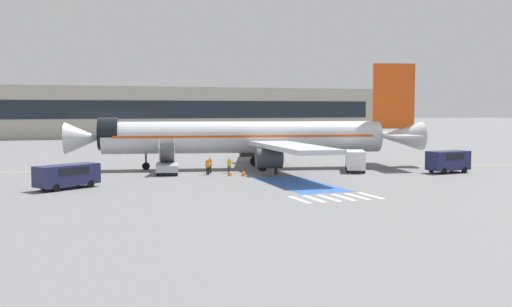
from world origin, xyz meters
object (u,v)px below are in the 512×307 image
at_px(service_van_0, 355,159).
at_px(airliner, 251,137).
at_px(ground_crew_2, 210,164).
at_px(ground_crew_3, 208,166).
at_px(fuel_tanker, 218,140).
at_px(traffic_cone_0, 230,173).
at_px(terminal_building, 101,112).
at_px(service_van_2, 67,174).
at_px(ground_crew_1, 276,164).
at_px(boarding_stairs_forward, 167,165).
at_px(service_van_1, 448,160).
at_px(ground_crew_0, 229,164).
at_px(traffic_cone_1, 91,178).
at_px(traffic_cone_2, 244,173).

bearing_deg(service_van_0, airliner, 170.70).
relative_size(ground_crew_2, ground_crew_3, 0.98).
height_order(airliner, fuel_tanker, airliner).
xyz_separation_m(traffic_cone_0, terminal_building, (-4.14, 86.84, 5.61)).
relative_size(airliner, service_van_2, 7.13).
relative_size(airliner, ground_crew_1, 22.54).
relative_size(boarding_stairs_forward, ground_crew_3, 3.34).
bearing_deg(service_van_1, service_van_2, 83.40).
bearing_deg(ground_crew_2, ground_crew_0, -160.78).
bearing_deg(terminal_building, traffic_cone_1, -96.08).
relative_size(traffic_cone_1, terminal_building, 0.00).
relative_size(service_van_1, ground_crew_1, 2.63).
bearing_deg(ground_crew_2, ground_crew_1, -175.24).
xyz_separation_m(ground_crew_0, traffic_cone_2, (0.56, -3.00, -0.61)).
height_order(airliner, traffic_cone_0, airliner).
xyz_separation_m(ground_crew_1, ground_crew_3, (-6.64, 1.91, -0.07)).
bearing_deg(fuel_tanker, service_van_2, -42.23).
height_order(service_van_2, terminal_building, terminal_building).
bearing_deg(service_van_1, traffic_cone_0, 71.42).
relative_size(ground_crew_3, traffic_cone_0, 2.86).
xyz_separation_m(service_van_0, service_van_2, (-29.51, -4.10, -0.11)).
xyz_separation_m(boarding_stairs_forward, service_van_1, (27.73, -8.99, 0.40)).
bearing_deg(ground_crew_2, service_van_1, -165.32).
distance_m(ground_crew_2, traffic_cone_0, 3.33).
bearing_deg(terminal_building, traffic_cone_0, -87.27).
distance_m(service_van_2, ground_crew_2, 16.29).
distance_m(traffic_cone_0, terminal_building, 87.12).
relative_size(service_van_2, traffic_cone_0, 9.67).
xyz_separation_m(fuel_tanker, traffic_cone_1, (-21.67, -31.63, -1.58)).
xyz_separation_m(traffic_cone_1, traffic_cone_2, (14.58, -1.28, 0.07)).
height_order(ground_crew_2, traffic_cone_0, ground_crew_2).
bearing_deg(service_van_1, ground_crew_1, 68.96).
bearing_deg(traffic_cone_2, traffic_cone_0, 160.12).
xyz_separation_m(ground_crew_3, traffic_cone_1, (-11.47, -0.80, -0.71)).
xyz_separation_m(boarding_stairs_forward, traffic_cone_0, (5.49, -3.98, -0.66)).
height_order(traffic_cone_0, traffic_cone_1, traffic_cone_0).
xyz_separation_m(airliner, ground_crew_3, (-6.32, -4.64, -2.56)).
xyz_separation_m(traffic_cone_0, traffic_cone_1, (-13.30, 0.82, -0.05)).
distance_m(fuel_tanker, traffic_cone_1, 38.37).
relative_size(service_van_1, ground_crew_2, 2.87).
height_order(service_van_0, terminal_building, terminal_building).
height_order(service_van_1, traffic_cone_0, service_van_1).
relative_size(service_van_1, traffic_cone_1, 9.84).
height_order(boarding_stairs_forward, traffic_cone_2, boarding_stairs_forward).
bearing_deg(airliner, ground_crew_3, 138.22).
bearing_deg(ground_crew_3, ground_crew_2, 97.68).
relative_size(service_van_2, terminal_building, 0.04).
bearing_deg(ground_crew_0, traffic_cone_0, -97.10).
relative_size(fuel_tanker, terminal_building, 0.07).
xyz_separation_m(airliner, traffic_cone_0, (-4.49, -6.26, -3.22)).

